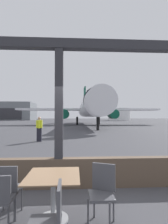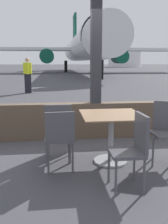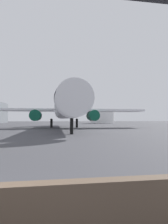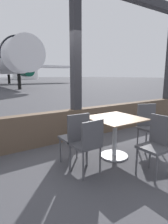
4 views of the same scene
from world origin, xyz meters
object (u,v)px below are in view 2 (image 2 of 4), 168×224
object	(u,v)px
ground_crew_worker	(28,75)
fuel_storage_tank	(125,58)
cafe_chair_aisle_right	(166,127)
airplane	(84,47)
cafe_chair_window_left	(59,135)
dining_table	(111,132)
cafe_chair_aisle_left	(58,127)
cafe_chair_window_right	(133,145)

from	to	relation	value
ground_crew_worker	fuel_storage_tank	bearing A→B (deg)	70.45
cafe_chair_aisle_right	airplane	bearing A→B (deg)	85.63
cafe_chair_window_left	dining_table	bearing A→B (deg)	18.09
dining_table	fuel_storage_tank	xyz separation A→B (m)	(20.10, 71.94, 2.22)
cafe_chair_aisle_left	cafe_chair_aisle_right	size ratio (longest dim) A/B	0.97
cafe_chair_window_right	cafe_chair_aisle_right	distance (m)	1.05
cafe_chair_window_left	cafe_chair_window_right	distance (m)	1.06
cafe_chair_aisle_left	ground_crew_worker	size ratio (longest dim) A/B	0.53
ground_crew_worker	fuel_storage_tank	distance (m)	66.49
cafe_chair_window_left	cafe_chair_aisle_left	distance (m)	0.36
cafe_chair_aisle_right	fuel_storage_tank	bearing A→B (deg)	75.03
dining_table	airplane	world-z (taller)	airplane
dining_table	cafe_chair_window_right	xyz separation A→B (m)	(0.09, -0.85, 0.07)
cafe_chair_window_right	airplane	xyz separation A→B (m)	(3.22, 33.12, 2.99)
cafe_chair_window_left	fuel_storage_tank	size ratio (longest dim) A/B	0.09
cafe_chair_window_left	cafe_chair_window_right	xyz separation A→B (m)	(0.88, -0.59, 0.02)
airplane	fuel_storage_tank	world-z (taller)	airplane
cafe_chair_aisle_right	ground_crew_worker	size ratio (longest dim) A/B	0.54
ground_crew_worker	cafe_chair_aisle_right	bearing A→B (deg)	-72.43
ground_crew_worker	cafe_chair_window_right	bearing A→B (deg)	-77.60
cafe_chair_window_left	cafe_chair_aisle_right	world-z (taller)	cafe_chair_aisle_right
cafe_chair_window_left	airplane	world-z (taller)	airplane
fuel_storage_tank	ground_crew_worker	bearing A→B (deg)	-109.55
cafe_chair_aisle_left	cafe_chair_window_right	bearing A→B (deg)	-46.82
airplane	fuel_storage_tank	size ratio (longest dim) A/B	3.58
airplane	fuel_storage_tank	bearing A→B (deg)	67.06
cafe_chair_aisle_right	airplane	size ratio (longest dim) A/B	0.03
cafe_chair_window_left	ground_crew_worker	bearing A→B (deg)	98.05
cafe_chair_window_right	cafe_chair_window_left	bearing A→B (deg)	146.21
cafe_chair_window_right	ground_crew_worker	distance (m)	10.39
airplane	fuel_storage_tank	xyz separation A→B (m)	(16.79, 39.66, -0.84)
dining_table	cafe_chair_aisle_left	size ratio (longest dim) A/B	0.98
cafe_chair_window_right	airplane	size ratio (longest dim) A/B	0.03
cafe_chair_aisle_left	airplane	xyz separation A→B (m)	(4.11, 32.18, 2.99)
dining_table	cafe_chair_aisle_left	world-z (taller)	cafe_chair_aisle_left
cafe_chair_window_left	cafe_chair_aisle_left	bearing A→B (deg)	91.23
dining_table	cafe_chair_aisle_left	xyz separation A→B (m)	(-0.80, 0.10, 0.07)
cafe_chair_aisle_left	airplane	size ratio (longest dim) A/B	0.03
cafe_chair_aisle_left	fuel_storage_tank	xyz separation A→B (m)	(20.89, 71.84, 2.15)
dining_table	ground_crew_worker	bearing A→B (deg)	102.99
cafe_chair_aisle_left	cafe_chair_aisle_right	xyz separation A→B (m)	(1.63, -0.20, 0.01)
airplane	ground_crew_worker	xyz separation A→B (m)	(-5.45, -22.98, -2.64)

